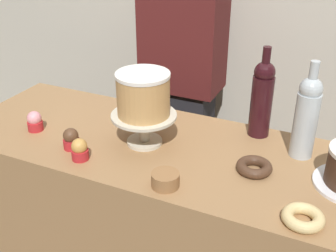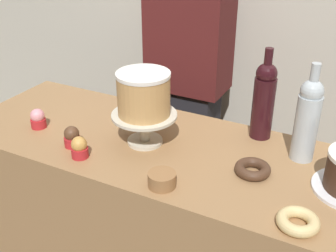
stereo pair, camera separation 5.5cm
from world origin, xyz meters
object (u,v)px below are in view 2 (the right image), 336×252
at_px(cupcake_caramel, 79,148).
at_px(cupcake_chocolate, 72,137).
at_px(cookie_stack, 162,180).
at_px(donut_glazed, 298,221).
at_px(donut_chocolate, 253,169).
at_px(white_layer_cake, 144,94).
at_px(cake_stand_pedestal, 145,123).
at_px(barista_figure, 188,89).
at_px(wine_bottle_dark_red, 264,99).
at_px(wine_bottle_clear, 307,118).
at_px(cupcake_strawberry, 38,119).

bearing_deg(cupcake_caramel, cupcake_chocolate, 145.78).
bearing_deg(cupcake_caramel, cookie_stack, -3.34).
xyz_separation_m(cupcake_chocolate, donut_glazed, (0.78, -0.06, -0.02)).
relative_size(donut_chocolate, cookie_stack, 1.33).
bearing_deg(cookie_stack, white_layer_cake, 131.03).
bearing_deg(white_layer_cake, cupcake_caramel, -128.01).
bearing_deg(cookie_stack, cake_stand_pedestal, 131.03).
height_order(donut_chocolate, barista_figure, barista_figure).
bearing_deg(donut_chocolate, cupcake_caramel, -162.56).
bearing_deg(cupcake_caramel, wine_bottle_dark_red, 40.35).
bearing_deg(donut_glazed, wine_bottle_clear, 100.33).
height_order(white_layer_cake, wine_bottle_dark_red, wine_bottle_dark_red).
bearing_deg(cookie_stack, donut_chocolate, 40.44).
distance_m(wine_bottle_dark_red, donut_glazed, 0.50).
relative_size(cupcake_caramel, cupcake_strawberry, 1.00).
relative_size(cupcake_chocolate, donut_chocolate, 0.66).
relative_size(white_layer_cake, wine_bottle_clear, 0.55).
bearing_deg(wine_bottle_clear, wine_bottle_dark_red, 153.25).
relative_size(cupcake_chocolate, barista_figure, 0.05).
height_order(wine_bottle_clear, cupcake_chocolate, wine_bottle_clear).
bearing_deg(wine_bottle_dark_red, donut_glazed, -62.10).
height_order(wine_bottle_clear, donut_chocolate, wine_bottle_clear).
relative_size(wine_bottle_dark_red, cupcake_chocolate, 4.38).
height_order(white_layer_cake, wine_bottle_clear, wine_bottle_clear).
bearing_deg(wine_bottle_dark_red, cupcake_strawberry, -157.32).
bearing_deg(cake_stand_pedestal, cookie_stack, -48.97).
height_order(cake_stand_pedestal, cupcake_caramel, cake_stand_pedestal).
bearing_deg(cookie_stack, wine_bottle_clear, 46.30).
bearing_deg(wine_bottle_dark_red, cupcake_caramel, -139.65).
height_order(white_layer_cake, barista_figure, barista_figure).
xyz_separation_m(cake_stand_pedestal, white_layer_cake, (0.00, -0.00, 0.11)).
bearing_deg(barista_figure, white_layer_cake, -79.42).
bearing_deg(donut_glazed, donut_chocolate, 134.15).
relative_size(donut_glazed, donut_chocolate, 1.00).
bearing_deg(wine_bottle_clear, white_layer_cake, -163.67).
bearing_deg(wine_bottle_clear, cupcake_chocolate, -158.37).
height_order(cake_stand_pedestal, white_layer_cake, white_layer_cake).
distance_m(cookie_stack, barista_figure, 0.85).
bearing_deg(cupcake_caramel, white_layer_cake, 51.99).
bearing_deg(cupcake_caramel, barista_figure, 87.81).
xyz_separation_m(cake_stand_pedestal, wine_bottle_clear, (0.50, 0.15, 0.07)).
bearing_deg(barista_figure, cookie_stack, -70.33).
xyz_separation_m(wine_bottle_dark_red, barista_figure, (-0.45, 0.37, -0.19)).
xyz_separation_m(cupcake_caramel, barista_figure, (0.03, 0.78, -0.08)).
relative_size(cupcake_chocolate, cupcake_strawberry, 1.00).
distance_m(cupcake_caramel, donut_glazed, 0.71).
bearing_deg(cookie_stack, donut_glazed, 0.50).
distance_m(white_layer_cake, wine_bottle_dark_red, 0.41).
height_order(wine_bottle_dark_red, barista_figure, barista_figure).
distance_m(white_layer_cake, cupcake_chocolate, 0.29).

